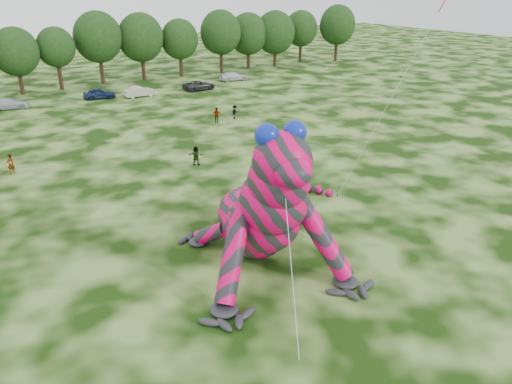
{
  "coord_description": "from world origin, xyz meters",
  "views": [
    {
      "loc": [
        -14.11,
        -17.98,
        14.77
      ],
      "look_at": [
        -0.61,
        3.08,
        4.0
      ],
      "focal_mm": 35.0,
      "sensor_mm": 36.0,
      "label": 1
    }
  ],
  "objects_px": {
    "tree_16": "(301,36)",
    "car_6": "(199,85)",
    "car_3": "(9,104)",
    "car_5": "(140,91)",
    "tree_15": "(275,39)",
    "spectator_5": "(196,156)",
    "tree_9": "(58,59)",
    "tree_12": "(180,48)",
    "car_7": "(234,76)",
    "spectator_0": "(11,164)",
    "tree_17": "(337,33)",
    "inflatable_gecko": "(249,179)",
    "spectator_3": "(217,115)",
    "tree_13": "(221,42)",
    "tree_8": "(17,61)",
    "tree_14": "(248,41)",
    "spectator_2": "(235,112)",
    "tree_11": "(141,47)",
    "car_4": "(99,93)",
    "tree_10": "(99,48)",
    "flying_kite": "(435,18)"
  },
  "relations": [
    {
      "from": "tree_8",
      "to": "spectator_0",
      "type": "relative_size",
      "value": 5.3
    },
    {
      "from": "tree_15",
      "to": "spectator_5",
      "type": "bearing_deg",
      "value": -131.97
    },
    {
      "from": "tree_8",
      "to": "tree_10",
      "type": "relative_size",
      "value": 0.85
    },
    {
      "from": "car_3",
      "to": "car_7",
      "type": "xyz_separation_m",
      "value": [
        32.36,
        1.19,
        -0.0
      ]
    },
    {
      "from": "tree_15",
      "to": "car_7",
      "type": "relative_size",
      "value": 2.11
    },
    {
      "from": "tree_12",
      "to": "tree_15",
      "type": "height_order",
      "value": "tree_15"
    },
    {
      "from": "inflatable_gecko",
      "to": "spectator_3",
      "type": "bearing_deg",
      "value": 77.07
    },
    {
      "from": "tree_8",
      "to": "tree_14",
      "type": "bearing_deg",
      "value": 2.64
    },
    {
      "from": "tree_10",
      "to": "tree_9",
      "type": "bearing_deg",
      "value": -168.98
    },
    {
      "from": "car_4",
      "to": "tree_10",
      "type": "bearing_deg",
      "value": -8.08
    },
    {
      "from": "spectator_2",
      "to": "spectator_5",
      "type": "bearing_deg",
      "value": -163.83
    },
    {
      "from": "spectator_0",
      "to": "tree_17",
      "type": "bearing_deg",
      "value": 177.52
    },
    {
      "from": "tree_11",
      "to": "car_3",
      "type": "bearing_deg",
      "value": -155.73
    },
    {
      "from": "tree_9",
      "to": "tree_12",
      "type": "distance_m",
      "value": 18.95
    },
    {
      "from": "car_3",
      "to": "car_5",
      "type": "height_order",
      "value": "car_5"
    },
    {
      "from": "tree_16",
      "to": "spectator_2",
      "type": "distance_m",
      "value": 43.4
    },
    {
      "from": "tree_15",
      "to": "spectator_5",
      "type": "relative_size",
      "value": 5.87
    },
    {
      "from": "tree_9",
      "to": "car_3",
      "type": "distance_m",
      "value": 12.36
    },
    {
      "from": "car_5",
      "to": "car_7",
      "type": "relative_size",
      "value": 0.95
    },
    {
      "from": "tree_15",
      "to": "car_7",
      "type": "distance_m",
      "value": 15.86
    },
    {
      "from": "car_4",
      "to": "car_3",
      "type": "bearing_deg",
      "value": 99.53
    },
    {
      "from": "car_4",
      "to": "spectator_3",
      "type": "distance_m",
      "value": 20.18
    },
    {
      "from": "tree_14",
      "to": "car_7",
      "type": "distance_m",
      "value": 12.62
    },
    {
      "from": "tree_8",
      "to": "car_6",
      "type": "height_order",
      "value": "tree_8"
    },
    {
      "from": "tree_11",
      "to": "tree_16",
      "type": "distance_m",
      "value": 31.69
    },
    {
      "from": "car_7",
      "to": "inflatable_gecko",
      "type": "bearing_deg",
      "value": 158.53
    },
    {
      "from": "tree_10",
      "to": "spectator_3",
      "type": "distance_m",
      "value": 29.46
    },
    {
      "from": "tree_16",
      "to": "car_6",
      "type": "distance_m",
      "value": 31.02
    },
    {
      "from": "tree_14",
      "to": "car_5",
      "type": "bearing_deg",
      "value": -154.19
    },
    {
      "from": "tree_16",
      "to": "car_3",
      "type": "height_order",
      "value": "tree_16"
    },
    {
      "from": "tree_11",
      "to": "spectator_3",
      "type": "bearing_deg",
      "value": -94.99
    },
    {
      "from": "tree_13",
      "to": "car_3",
      "type": "bearing_deg",
      "value": -166.3
    },
    {
      "from": "tree_15",
      "to": "tree_17",
      "type": "bearing_deg",
      "value": -4.7
    },
    {
      "from": "spectator_3",
      "to": "spectator_0",
      "type": "height_order",
      "value": "spectator_0"
    },
    {
      "from": "tree_12",
      "to": "tree_14",
      "type": "bearing_deg",
      "value": 4.18
    },
    {
      "from": "tree_14",
      "to": "spectator_0",
      "type": "bearing_deg",
      "value": -142.31
    },
    {
      "from": "tree_8",
      "to": "tree_12",
      "type": "distance_m",
      "value": 24.24
    },
    {
      "from": "tree_9",
      "to": "tree_17",
      "type": "height_order",
      "value": "tree_17"
    },
    {
      "from": "inflatable_gecko",
      "to": "tree_10",
      "type": "distance_m",
      "value": 55.06
    },
    {
      "from": "tree_15",
      "to": "car_4",
      "type": "bearing_deg",
      "value": -164.96
    },
    {
      "from": "tree_14",
      "to": "tree_15",
      "type": "xyz_separation_m",
      "value": [
        5.01,
        -0.95,
        0.12
      ]
    },
    {
      "from": "flying_kite",
      "to": "car_7",
      "type": "relative_size",
      "value": 3.21
    },
    {
      "from": "tree_16",
      "to": "car_6",
      "type": "height_order",
      "value": "tree_16"
    },
    {
      "from": "spectator_3",
      "to": "inflatable_gecko",
      "type": "bearing_deg",
      "value": 81.88
    },
    {
      "from": "tree_9",
      "to": "tree_11",
      "type": "relative_size",
      "value": 0.86
    },
    {
      "from": "tree_16",
      "to": "car_3",
      "type": "xyz_separation_m",
      "value": [
        -52.51,
        -10.58,
        -4.02
      ]
    },
    {
      "from": "tree_10",
      "to": "car_4",
      "type": "xyz_separation_m",
      "value": [
        -3.55,
        -10.11,
        -4.54
      ]
    },
    {
      "from": "tree_13",
      "to": "car_6",
      "type": "relative_size",
      "value": 2.14
    },
    {
      "from": "flying_kite",
      "to": "car_6",
      "type": "xyz_separation_m",
      "value": [
        6.11,
        44.09,
        -11.93
      ]
    },
    {
      "from": "car_3",
      "to": "inflatable_gecko",
      "type": "bearing_deg",
      "value": -160.93
    }
  ]
}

